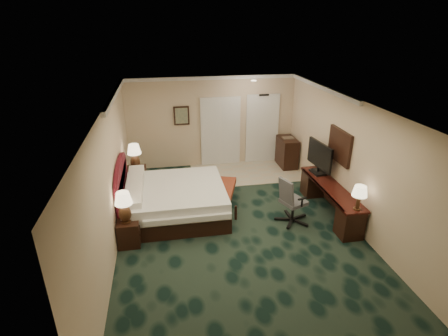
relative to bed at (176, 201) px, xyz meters
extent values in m
cube|color=black|center=(1.28, -0.89, -0.35)|extent=(5.00, 7.50, 0.00)
cube|color=silver|center=(1.28, -0.89, 2.35)|extent=(5.00, 7.50, 0.00)
cube|color=beige|center=(1.28, 2.86, 1.00)|extent=(5.00, 0.00, 2.70)
cube|color=beige|center=(1.28, -4.64, 1.00)|extent=(5.00, 0.00, 2.70)
cube|color=beige|center=(-1.22, -0.89, 1.00)|extent=(0.00, 7.50, 2.70)
cube|color=beige|center=(3.78, -0.89, 1.00)|extent=(0.00, 7.50, 2.70)
cube|color=#B9B29D|center=(2.18, 2.01, -0.35)|extent=(3.20, 1.70, 0.01)
cube|color=white|center=(2.83, 2.83, 0.70)|extent=(1.02, 0.06, 2.18)
cube|color=silver|center=(1.53, 2.82, 0.70)|extent=(1.20, 0.06, 2.10)
cube|color=#546C5E|center=(0.38, 2.82, 1.25)|extent=(0.45, 0.06, 0.55)
cube|color=white|center=(3.74, -0.29, 1.20)|extent=(0.05, 0.95, 0.75)
cube|color=white|center=(0.00, 0.00, 0.00)|extent=(2.24, 2.07, 0.71)
cube|color=black|center=(-0.98, -1.00, -0.09)|extent=(0.43, 0.49, 0.54)
cube|color=black|center=(-0.94, 1.37, -0.03)|extent=(0.51, 0.59, 0.64)
cube|color=maroon|center=(1.12, 0.14, -0.11)|extent=(0.93, 1.51, 0.48)
cube|color=black|center=(3.50, -0.58, -0.01)|extent=(0.52, 2.40, 0.69)
cube|color=black|center=(3.51, 0.17, 0.73)|extent=(0.19, 1.02, 0.79)
cube|color=black|center=(3.50, 2.31, 0.09)|extent=(0.47, 0.84, 0.89)
camera|label=1|loc=(-0.15, -7.15, 3.87)|focal=28.00mm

